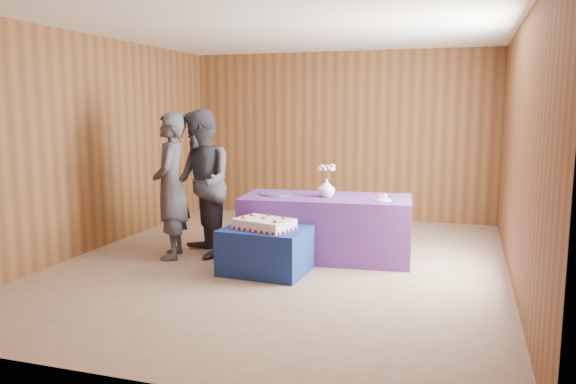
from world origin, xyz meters
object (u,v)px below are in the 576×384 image
at_px(guest_right, 201,183).
at_px(vase, 326,188).
at_px(cake_table, 265,250).
at_px(guest_left, 171,186).
at_px(sheet_cake, 264,224).
at_px(serving_table, 326,227).

bearing_deg(guest_right, vase, 61.85).
relative_size(cake_table, guest_left, 0.51).
xyz_separation_m(sheet_cake, guest_right, (-0.99, 0.47, 0.34)).
xyz_separation_m(sheet_cake, vase, (0.49, 0.82, 0.30)).
height_order(serving_table, guest_right, guest_right).
bearing_deg(cake_table, guest_left, 172.29).
height_order(serving_table, guest_left, guest_left).
xyz_separation_m(serving_table, guest_right, (-1.47, -0.38, 0.52)).
bearing_deg(serving_table, sheet_cake, -125.55).
bearing_deg(guest_right, serving_table, 62.84).
relative_size(cake_table, sheet_cake, 1.25).
height_order(cake_table, serving_table, serving_table).
bearing_deg(vase, guest_right, -166.47).
height_order(cake_table, guest_right, guest_right).
xyz_separation_m(guest_left, guest_right, (0.31, 0.18, 0.02)).
bearing_deg(guest_right, guest_left, -101.64).
distance_m(vase, guest_right, 1.52).
bearing_deg(sheet_cake, guest_left, -176.06).
bearing_deg(vase, cake_table, -121.70).
xyz_separation_m(cake_table, vase, (0.49, 0.79, 0.61)).
xyz_separation_m(serving_table, guest_left, (-1.78, -0.56, 0.50)).
distance_m(cake_table, guest_left, 1.46).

